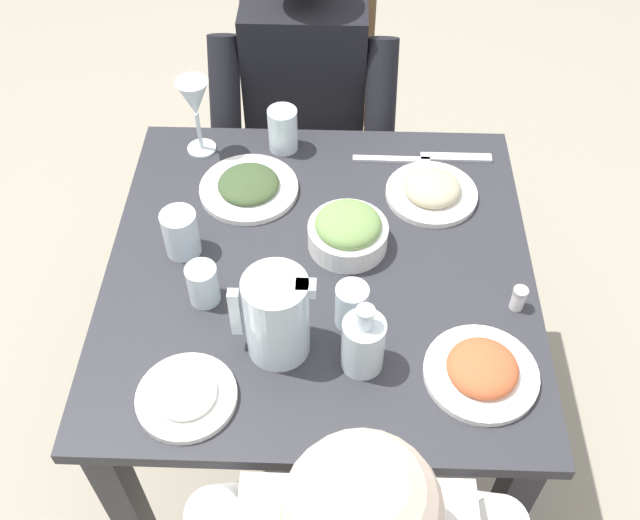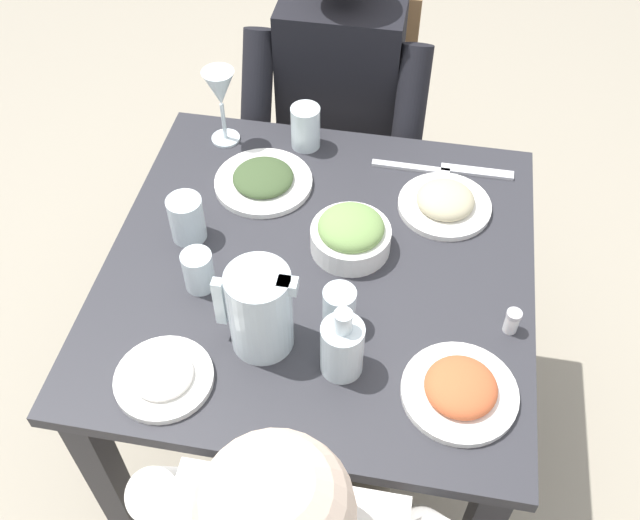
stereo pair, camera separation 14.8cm
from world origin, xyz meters
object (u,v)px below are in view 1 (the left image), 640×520
at_px(plate_yoghurt, 186,395).
at_px(water_glass_near_right, 283,129).
at_px(wine_glass, 194,102).
at_px(water_glass_center, 352,306).
at_px(plate_dolmas, 249,186).
at_px(chair_near, 308,123).
at_px(plate_rice_curry, 482,370).
at_px(salad_bowl, 348,231).
at_px(water_glass_far_left, 181,233).
at_px(water_glass_near_left, 203,284).
at_px(dining_table, 320,302).
at_px(oil_carafe, 363,346).
at_px(salt_shaker, 519,298).
at_px(plate_beans, 432,190).
at_px(water_pitcher, 276,316).
at_px(diner_near, 304,127).

relative_size(plate_yoghurt, water_glass_near_right, 1.68).
distance_m(water_glass_near_right, wine_glass, 0.22).
bearing_deg(wine_glass, water_glass_near_right, -175.85).
bearing_deg(water_glass_center, plate_dolmas, -56.93).
relative_size(chair_near, water_glass_center, 9.08).
xyz_separation_m(plate_rice_curry, plate_yoghurt, (0.54, 0.07, -0.00)).
relative_size(salad_bowl, water_glass_far_left, 1.62).
bearing_deg(chair_near, water_glass_far_left, 72.84).
height_order(salad_bowl, plate_yoghurt, salad_bowl).
bearing_deg(plate_dolmas, water_glass_near_left, 79.64).
bearing_deg(water_glass_center, dining_table, -65.10).
bearing_deg(water_glass_near_right, oil_carafe, 106.89).
relative_size(salad_bowl, plate_rice_curry, 0.80).
bearing_deg(water_glass_near_left, dining_table, -157.23).
bearing_deg(salt_shaker, water_glass_center, 7.74).
relative_size(plate_beans, water_glass_center, 2.16).
xyz_separation_m(water_pitcher, plate_yoghurt, (0.16, 0.12, -0.08)).
relative_size(diner_near, plate_beans, 5.61).
distance_m(water_glass_near_left, water_glass_center, 0.30).
xyz_separation_m(dining_table, water_pitcher, (0.07, 0.21, 0.22)).
bearing_deg(plate_yoghurt, salad_bowl, -126.46).
bearing_deg(plate_beans, salad_bowl, 39.51).
height_order(water_pitcher, plate_yoghurt, water_pitcher).
bearing_deg(plate_beans, water_glass_near_left, 33.34).
relative_size(plate_dolmas, oil_carafe, 1.38).
distance_m(dining_table, oil_carafe, 0.31).
distance_m(plate_rice_curry, water_glass_near_right, 0.76).
xyz_separation_m(plate_beans, oil_carafe, (0.16, 0.46, 0.04)).
xyz_separation_m(plate_yoghurt, water_glass_far_left, (0.06, -0.36, 0.04)).
bearing_deg(plate_rice_curry, chair_near, -70.48).
bearing_deg(chair_near, water_glass_near_left, 79.21).
bearing_deg(water_glass_near_right, plate_dolmas, 66.14).
bearing_deg(salt_shaker, plate_beans, -64.82).
relative_size(dining_table, wine_glass, 4.56).
bearing_deg(salad_bowl, water_glass_center, 92.34).
distance_m(plate_rice_curry, water_glass_center, 0.27).
xyz_separation_m(water_pitcher, water_glass_far_left, (0.22, -0.24, -0.04)).
bearing_deg(plate_beans, plate_yoghurt, 48.81).
xyz_separation_m(salad_bowl, water_glass_far_left, (0.35, 0.03, 0.01)).
xyz_separation_m(diner_near, water_glass_far_left, (0.23, 0.54, 0.15)).
bearing_deg(chair_near, water_glass_near_right, 84.41).
xyz_separation_m(plate_rice_curry, water_glass_center, (0.24, -0.12, 0.03)).
distance_m(plate_rice_curry, oil_carafe, 0.22).
bearing_deg(water_glass_far_left, oil_carafe, 144.12).
xyz_separation_m(plate_beans, wine_glass, (0.55, -0.15, 0.12)).
bearing_deg(water_glass_near_right, chair_near, -95.59).
distance_m(diner_near, water_glass_center, 0.74).
bearing_deg(water_glass_center, wine_glass, -54.14).
bearing_deg(salad_bowl, wine_glass, -40.30).
distance_m(plate_rice_curry, plate_beans, 0.48).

